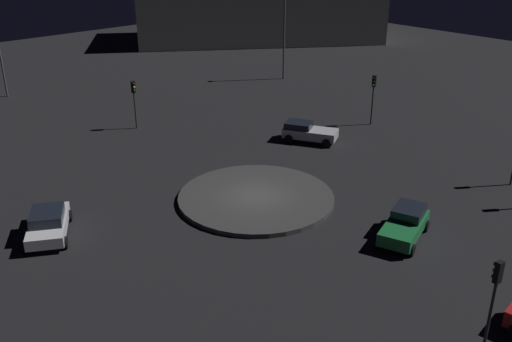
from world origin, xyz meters
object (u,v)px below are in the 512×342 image
object	(u,v)px
car_silver	(308,132)
streetlamp_southeast	(284,26)
traffic_light_west	(495,287)
car_white	(48,223)
traffic_light_south	(373,90)
store_building	(258,11)
traffic_light_east	(134,95)
car_green	(405,224)

from	to	relation	value
car_silver	streetlamp_southeast	world-z (taller)	streetlamp_southeast
traffic_light_west	car_white	bearing A→B (deg)	31.89
traffic_light_south	car_white	bearing A→B (deg)	-14.14
streetlamp_southeast	car_silver	bearing A→B (deg)	140.78
store_building	traffic_light_west	bearing A→B (deg)	89.82
traffic_light_west	streetlamp_southeast	distance (m)	41.99
traffic_light_west	store_building	bearing A→B (deg)	-26.73
traffic_light_east	car_white	bearing A→B (deg)	-41.28
traffic_light_east	traffic_light_west	distance (m)	31.69
traffic_light_east	traffic_light_south	bearing A→B (deg)	56.18
car_silver	streetlamp_southeast	distance (m)	19.21
car_white	streetlamp_southeast	world-z (taller)	streetlamp_southeast
car_white	traffic_light_east	world-z (taller)	traffic_light_east
car_green	traffic_light_south	xyz separation A→B (m)	(12.37, -13.43, 2.13)
traffic_light_south	traffic_light_east	world-z (taller)	traffic_light_south
traffic_light_south	car_green	bearing A→B (deg)	29.25
car_green	streetlamp_southeast	bearing A→B (deg)	-142.42
car_green	car_silver	bearing A→B (deg)	-135.72
streetlamp_southeast	traffic_light_south	bearing A→B (deg)	161.41
car_silver	traffic_light_east	world-z (taller)	traffic_light_east
car_white	streetlamp_southeast	xyz separation A→B (m)	(14.92, -32.29, 4.67)
traffic_light_east	traffic_light_west	bearing A→B (deg)	-1.15
traffic_light_east	streetlamp_southeast	distance (m)	20.20
car_silver	traffic_light_west	bearing A→B (deg)	-58.31
car_green	traffic_light_east	distance (m)	24.53
traffic_light_south	traffic_light_west	xyz separation A→B (m)	(-19.42, 18.39, -0.07)
traffic_light_south	store_building	size ratio (longest dim) A/B	0.12
traffic_light_south	traffic_light_east	size ratio (longest dim) A/B	1.05
car_silver	car_green	world-z (taller)	car_green
traffic_light_west	store_building	size ratio (longest dim) A/B	0.11
car_white	store_building	bearing A→B (deg)	-23.90
streetlamp_southeast	store_building	size ratio (longest dim) A/B	0.25
car_green	streetlamp_southeast	size ratio (longest dim) A/B	0.49
traffic_light_south	store_building	bearing A→B (deg)	-132.02
car_silver	streetlamp_southeast	bearing A→B (deg)	112.58
store_building	traffic_light_east	bearing A→B (deg)	67.66
traffic_light_west	store_building	xyz separation A→B (m)	(52.96, -36.69, 0.88)
car_green	store_building	xyz separation A→B (m)	(45.92, -31.73, 2.94)
traffic_light_east	car_green	bearing A→B (deg)	8.47
car_white	streetlamp_southeast	distance (m)	35.87
traffic_light_south	streetlamp_southeast	bearing A→B (deg)	-121.99
streetlamp_southeast	store_building	bearing A→B (deg)	-35.77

